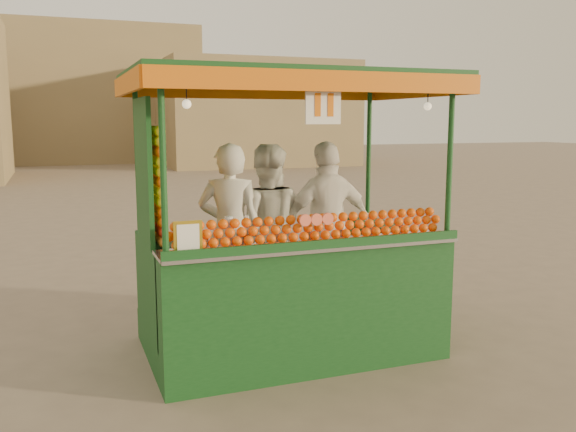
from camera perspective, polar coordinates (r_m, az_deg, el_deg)
name	(u,v)px	position (r m, az deg, el deg)	size (l,w,h in m)	color
ground	(317,338)	(6.34, 2.71, -11.17)	(90.00, 90.00, 0.00)	#6E5D4E
building_right	(255,114)	(30.92, -3.08, 9.42)	(9.00, 6.00, 5.00)	#8B744F
building_center	(59,95)	(35.49, -20.42, 10.42)	(14.00, 7.00, 7.00)	#8B744F
juice_cart	(284,265)	(5.69, -0.34, -4.59)	(2.85, 1.85, 2.59)	#103B16
vendor_left	(230,231)	(5.84, -5.36, -1.42)	(0.72, 0.61, 1.66)	silver
vendor_middle	(266,228)	(6.05, -2.05, -1.13)	(0.95, 0.83, 1.64)	silver
vendor_right	(328,225)	(6.15, 3.69, -0.86)	(0.99, 0.45, 1.67)	white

